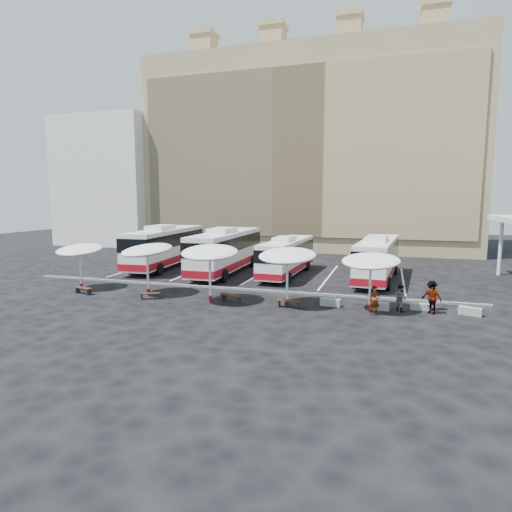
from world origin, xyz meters
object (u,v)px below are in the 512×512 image
(bus_3, at_px, (377,257))
(bus_1, at_px, (226,250))
(sunshade_2, at_px, (210,253))
(passenger_1, at_px, (401,298))
(passenger_3, at_px, (431,296))
(sunshade_0, at_px, (80,250))
(bus_0, at_px, (166,245))
(passenger_0, at_px, (374,301))
(conc_bench_3, at_px, (470,311))
(conc_bench_1, at_px, (378,306))
(sunshade_4, at_px, (371,261))
(sunshade_1, at_px, (147,250))
(conc_bench_2, at_px, (420,307))
(conc_bench_0, at_px, (330,302))
(sunshade_3, at_px, (287,256))
(bus_2, at_px, (287,255))
(wood_bench_3, at_px, (289,302))
(passenger_2, at_px, (432,299))
(wood_bench_0, at_px, (83,289))
(wood_bench_1, at_px, (150,294))
(wood_bench_2, at_px, (231,296))

(bus_3, bearing_deg, bus_1, -173.58)
(bus_3, xyz_separation_m, sunshade_2, (-9.99, -11.04, 1.33))
(passenger_1, bearing_deg, passenger_3, -108.53)
(bus_3, distance_m, sunshade_0, 23.05)
(bus_0, distance_m, passenger_0, 23.28)
(conc_bench_3, bearing_deg, bus_1, 153.73)
(bus_3, bearing_deg, conc_bench_1, -83.19)
(bus_3, distance_m, conc_bench_3, 11.06)
(sunshade_2, xyz_separation_m, passenger_1, (11.61, 1.26, -2.41))
(bus_1, xyz_separation_m, sunshade_4, (12.86, -9.85, 0.89))
(sunshade_1, height_order, conc_bench_2, sunshade_1)
(sunshade_2, distance_m, passenger_0, 10.43)
(conc_bench_0, distance_m, conc_bench_1, 2.87)
(sunshade_3, distance_m, passenger_0, 5.74)
(bus_2, distance_m, wood_bench_3, 11.29)
(sunshade_3, height_order, sunshade_4, sunshade_3)
(bus_2, height_order, conc_bench_1, bus_2)
(sunshade_0, bearing_deg, passenger_2, 0.68)
(sunshade_1, xyz_separation_m, conc_bench_3, (20.40, 0.74, -2.86))
(sunshade_2, distance_m, wood_bench_0, 9.83)
(bus_0, bearing_deg, bus_3, -6.49)
(conc_bench_0, bearing_deg, sunshade_2, -170.47)
(wood_bench_3, bearing_deg, conc_bench_2, 13.24)
(sunshade_2, distance_m, sunshade_3, 4.95)
(sunshade_2, distance_m, wood_bench_1, 5.08)
(bus_0, xyz_separation_m, passenger_0, (19.92, -11.97, -1.26))
(bus_3, height_order, wood_bench_0, bus_3)
(conc_bench_0, bearing_deg, sunshade_0, -179.10)
(wood_bench_3, bearing_deg, passenger_3, 13.30)
(bus_1, height_order, conc_bench_0, bus_1)
(wood_bench_3, bearing_deg, bus_0, 141.62)
(bus_2, xyz_separation_m, wood_bench_0, (-11.85, -11.45, -1.40))
(sunshade_0, bearing_deg, sunshade_1, -1.82)
(conc_bench_0, bearing_deg, bus_0, 148.39)
(passenger_2, bearing_deg, sunshade_4, -136.73)
(wood_bench_2, xyz_separation_m, passenger_3, (12.07, 1.68, 0.51))
(conc_bench_1, bearing_deg, passenger_2, 2.30)
(conc_bench_2, xyz_separation_m, passenger_2, (0.61, -0.63, 0.67))
(sunshade_1, bearing_deg, bus_1, 78.50)
(bus_2, relative_size, wood_bench_0, 7.06)
(bus_0, xyz_separation_m, sunshade_0, (-0.97, -10.91, 0.78))
(sunshade_0, height_order, wood_bench_2, sunshade_0)
(wood_bench_0, xyz_separation_m, conc_bench_3, (24.79, 2.00, -0.12))
(wood_bench_1, relative_size, passenger_3, 0.77)
(bus_1, distance_m, passenger_2, 18.87)
(conc_bench_0, bearing_deg, passenger_2, -0.01)
(conc_bench_3, bearing_deg, conc_bench_1, -175.53)
(sunshade_3, xyz_separation_m, conc_bench_0, (2.57, 0.77, -2.90))
(wood_bench_2, height_order, conc_bench_0, wood_bench_2)
(passenger_2, bearing_deg, sunshade_0, -144.13)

